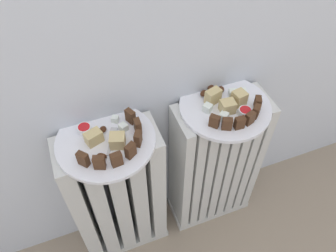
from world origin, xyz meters
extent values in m
cube|color=silver|center=(-0.19, 0.28, 0.01)|extent=(0.32, 0.15, 0.03)
cube|color=silver|center=(-0.32, 0.28, 0.32)|extent=(0.05, 0.15, 0.58)
cube|color=silver|center=(-0.25, 0.28, 0.32)|extent=(0.05, 0.15, 0.58)
cube|color=silver|center=(-0.19, 0.28, 0.32)|extent=(0.05, 0.15, 0.58)
cube|color=silver|center=(-0.12, 0.28, 0.32)|extent=(0.05, 0.15, 0.58)
cube|color=silver|center=(-0.06, 0.28, 0.32)|extent=(0.05, 0.15, 0.58)
cube|color=silver|center=(0.19, 0.28, 0.01)|extent=(0.32, 0.15, 0.03)
cube|color=silver|center=(0.05, 0.28, 0.32)|extent=(0.03, 0.15, 0.58)
cube|color=silver|center=(0.09, 0.28, 0.32)|extent=(0.03, 0.15, 0.58)
cube|color=silver|center=(0.13, 0.28, 0.32)|extent=(0.03, 0.15, 0.58)
cube|color=silver|center=(0.17, 0.28, 0.32)|extent=(0.03, 0.15, 0.58)
cube|color=silver|center=(0.21, 0.28, 0.32)|extent=(0.03, 0.15, 0.58)
cube|color=silver|center=(0.25, 0.28, 0.32)|extent=(0.03, 0.15, 0.58)
cube|color=silver|center=(0.29, 0.28, 0.32)|extent=(0.03, 0.15, 0.58)
cube|color=silver|center=(0.33, 0.28, 0.32)|extent=(0.03, 0.15, 0.58)
cylinder|color=white|center=(-0.19, 0.28, 0.62)|extent=(0.28, 0.28, 0.01)
cylinder|color=white|center=(0.19, 0.28, 0.62)|extent=(0.28, 0.28, 0.01)
cube|color=#472B19|center=(-0.26, 0.22, 0.65)|extent=(0.03, 0.03, 0.04)
cube|color=#472B19|center=(-0.22, 0.19, 0.65)|extent=(0.03, 0.03, 0.04)
cube|color=#472B19|center=(-0.18, 0.19, 0.65)|extent=(0.03, 0.02, 0.04)
cube|color=#472B19|center=(-0.14, 0.20, 0.65)|extent=(0.03, 0.03, 0.04)
cube|color=#472B19|center=(-0.11, 0.23, 0.65)|extent=(0.03, 0.03, 0.04)
cube|color=#472B19|center=(-0.09, 0.28, 0.65)|extent=(0.02, 0.03, 0.04)
cube|color=#472B19|center=(-0.10, 0.32, 0.65)|extent=(0.03, 0.03, 0.04)
cube|color=tan|center=(-0.16, 0.25, 0.64)|extent=(0.05, 0.05, 0.04)
cube|color=tan|center=(-0.22, 0.28, 0.64)|extent=(0.05, 0.04, 0.04)
cube|color=white|center=(-0.14, 0.34, 0.63)|extent=(0.03, 0.03, 0.02)
cube|color=white|center=(-0.13, 0.30, 0.63)|extent=(0.03, 0.03, 0.02)
ellipsoid|color=#3D1E0F|center=(-0.19, 0.31, 0.63)|extent=(0.03, 0.03, 0.02)
ellipsoid|color=#3D1E0F|center=(-0.21, 0.22, 0.63)|extent=(0.03, 0.03, 0.02)
cylinder|color=white|center=(-0.23, 0.33, 0.63)|extent=(0.04, 0.04, 0.02)
cylinder|color=red|center=(-0.23, 0.33, 0.64)|extent=(0.03, 0.03, 0.01)
cube|color=#472B19|center=(0.12, 0.22, 0.64)|extent=(0.03, 0.03, 0.04)
cube|color=#472B19|center=(0.15, 0.20, 0.64)|extent=(0.03, 0.03, 0.04)
cube|color=#472B19|center=(0.18, 0.19, 0.64)|extent=(0.03, 0.02, 0.04)
cube|color=#472B19|center=(0.22, 0.19, 0.64)|extent=(0.03, 0.03, 0.04)
cube|color=#472B19|center=(0.25, 0.21, 0.64)|extent=(0.03, 0.03, 0.04)
cube|color=#472B19|center=(0.27, 0.24, 0.64)|extent=(0.03, 0.03, 0.04)
cube|color=tan|center=(0.23, 0.27, 0.65)|extent=(0.04, 0.04, 0.04)
cube|color=tan|center=(0.16, 0.31, 0.65)|extent=(0.05, 0.04, 0.05)
cube|color=tan|center=(0.18, 0.26, 0.64)|extent=(0.05, 0.04, 0.04)
cube|color=white|center=(0.23, 0.31, 0.64)|extent=(0.03, 0.03, 0.02)
cube|color=white|center=(0.13, 0.28, 0.64)|extent=(0.03, 0.03, 0.02)
cube|color=white|center=(0.15, 0.23, 0.64)|extent=(0.03, 0.03, 0.02)
cube|color=white|center=(0.25, 0.30, 0.64)|extent=(0.03, 0.03, 0.02)
ellipsoid|color=#3D1E0F|center=(0.20, 0.34, 0.63)|extent=(0.03, 0.03, 0.02)
ellipsoid|color=#3D1E0F|center=(0.14, 0.35, 0.63)|extent=(0.03, 0.03, 0.02)
ellipsoid|color=#3D1E0F|center=(0.18, 0.36, 0.63)|extent=(0.03, 0.03, 0.02)
cylinder|color=white|center=(0.22, 0.22, 0.64)|extent=(0.04, 0.04, 0.02)
cylinder|color=red|center=(0.22, 0.22, 0.64)|extent=(0.03, 0.03, 0.01)
cube|color=#B7B7BC|center=(-0.18, 0.25, 0.63)|extent=(0.03, 0.06, 0.00)
cube|color=#B7B7BC|center=(-0.16, 0.30, 0.63)|extent=(0.03, 0.03, 0.00)
camera|label=1|loc=(-0.23, -0.33, 1.35)|focal=35.94mm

